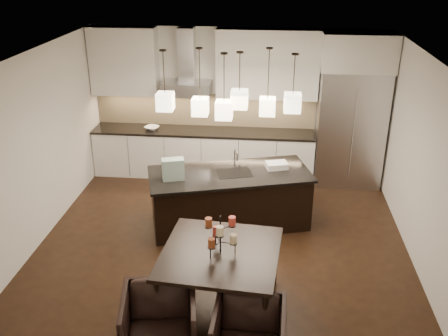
# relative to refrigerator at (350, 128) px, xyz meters

# --- Properties ---
(floor) EXTENTS (5.50, 5.50, 0.02)m
(floor) POSITION_rel_refrigerator_xyz_m (-2.10, -2.38, -1.08)
(floor) COLOR black
(floor) RESTS_ON ground
(ceiling) EXTENTS (5.50, 5.50, 0.02)m
(ceiling) POSITION_rel_refrigerator_xyz_m (-2.10, -2.38, 1.73)
(ceiling) COLOR white
(ceiling) RESTS_ON wall_back
(wall_back) EXTENTS (5.50, 0.02, 2.80)m
(wall_back) POSITION_rel_refrigerator_xyz_m (-2.10, 0.38, 0.32)
(wall_back) COLOR silver
(wall_back) RESTS_ON ground
(wall_front) EXTENTS (5.50, 0.02, 2.80)m
(wall_front) POSITION_rel_refrigerator_xyz_m (-2.10, -5.14, 0.32)
(wall_front) COLOR silver
(wall_front) RESTS_ON ground
(wall_left) EXTENTS (0.02, 5.50, 2.80)m
(wall_left) POSITION_rel_refrigerator_xyz_m (-4.86, -2.38, 0.32)
(wall_left) COLOR silver
(wall_left) RESTS_ON ground
(wall_right) EXTENTS (0.02, 5.50, 2.80)m
(wall_right) POSITION_rel_refrigerator_xyz_m (0.66, -2.38, 0.32)
(wall_right) COLOR silver
(wall_right) RESTS_ON ground
(refrigerator) EXTENTS (1.20, 0.72, 2.15)m
(refrigerator) POSITION_rel_refrigerator_xyz_m (0.00, 0.00, 0.00)
(refrigerator) COLOR #B7B7BA
(refrigerator) RESTS_ON floor
(fridge_panel) EXTENTS (1.26, 0.72, 0.65)m
(fridge_panel) POSITION_rel_refrigerator_xyz_m (0.00, 0.00, 1.40)
(fridge_panel) COLOR silver
(fridge_panel) RESTS_ON refrigerator
(lower_cabinets) EXTENTS (4.21, 0.62, 0.88)m
(lower_cabinets) POSITION_rel_refrigerator_xyz_m (-2.73, 0.05, -0.64)
(lower_cabinets) COLOR silver
(lower_cabinets) RESTS_ON floor
(countertop) EXTENTS (4.21, 0.66, 0.04)m
(countertop) POSITION_rel_refrigerator_xyz_m (-2.73, 0.05, -0.17)
(countertop) COLOR black
(countertop) RESTS_ON lower_cabinets
(backsplash) EXTENTS (4.21, 0.02, 0.63)m
(backsplash) POSITION_rel_refrigerator_xyz_m (-2.73, 0.35, 0.16)
(backsplash) COLOR tan
(backsplash) RESTS_ON countertop
(upper_cab_left) EXTENTS (1.25, 0.35, 1.25)m
(upper_cab_left) POSITION_rel_refrigerator_xyz_m (-4.20, 0.19, 1.10)
(upper_cab_left) COLOR silver
(upper_cab_left) RESTS_ON wall_back
(upper_cab_right) EXTENTS (1.85, 0.35, 1.25)m
(upper_cab_right) POSITION_rel_refrigerator_xyz_m (-1.55, 0.19, 1.10)
(upper_cab_right) COLOR silver
(upper_cab_right) RESTS_ON wall_back
(hood_canopy) EXTENTS (0.90, 0.52, 0.24)m
(hood_canopy) POSITION_rel_refrigerator_xyz_m (-3.03, 0.10, 0.65)
(hood_canopy) COLOR #B7B7BA
(hood_canopy) RESTS_ON wall_back
(hood_chimney) EXTENTS (0.30, 0.28, 0.96)m
(hood_chimney) POSITION_rel_refrigerator_xyz_m (-3.03, 0.21, 1.24)
(hood_chimney) COLOR #B7B7BA
(hood_chimney) RESTS_ON hood_canopy
(fruit_bowl) EXTENTS (0.33, 0.33, 0.06)m
(fruit_bowl) POSITION_rel_refrigerator_xyz_m (-3.70, 0.00, -0.12)
(fruit_bowl) COLOR silver
(fruit_bowl) RESTS_ON countertop
(island_body) EXTENTS (2.61, 1.61, 0.86)m
(island_body) POSITION_rel_refrigerator_xyz_m (-2.05, -1.79, -0.65)
(island_body) COLOR black
(island_body) RESTS_ON floor
(island_top) EXTENTS (2.70, 1.71, 0.04)m
(island_top) POSITION_rel_refrigerator_xyz_m (-2.05, -1.79, -0.20)
(island_top) COLOR black
(island_top) RESTS_ON island_body
(faucet) EXTENTS (0.16, 0.25, 0.37)m
(faucet) POSITION_rel_refrigerator_xyz_m (-1.98, -1.67, 0.00)
(faucet) COLOR silver
(faucet) RESTS_ON island_top
(tote_bag) EXTENTS (0.37, 0.26, 0.33)m
(tote_bag) POSITION_rel_refrigerator_xyz_m (-2.88, -2.10, -0.01)
(tote_bag) COLOR #1D4F3C
(tote_bag) RESTS_ON island_top
(food_container) EXTENTS (0.38, 0.32, 0.10)m
(food_container) POSITION_rel_refrigerator_xyz_m (-1.32, -1.53, -0.13)
(food_container) COLOR silver
(food_container) RESTS_ON island_top
(dining_table) EXTENTS (1.48, 1.48, 0.82)m
(dining_table) POSITION_rel_refrigerator_xyz_m (-1.97, -3.87, -0.66)
(dining_table) COLOR black
(dining_table) RESTS_ON floor
(candelabra) EXTENTS (0.43, 0.43, 0.48)m
(candelabra) POSITION_rel_refrigerator_xyz_m (-1.97, -3.87, -0.01)
(candelabra) COLOR black
(candelabra) RESTS_ON dining_table
(candle_a) EXTENTS (0.09, 0.09, 0.11)m
(candle_a) POSITION_rel_refrigerator_xyz_m (-1.82, -3.89, -0.06)
(candle_a) COLOR beige
(candle_a) RESTS_ON candelabra
(candle_b) EXTENTS (0.09, 0.09, 0.11)m
(candle_b) POSITION_rel_refrigerator_xyz_m (-2.04, -3.74, -0.06)
(candle_b) COLOR #D34032
(candle_b) RESTS_ON candelabra
(candle_c) EXTENTS (0.09, 0.09, 0.11)m
(candle_c) POSITION_rel_refrigerator_xyz_m (-2.06, -4.00, -0.06)
(candle_c) COLOR brown
(candle_c) RESTS_ON candelabra
(candle_d) EXTENTS (0.09, 0.09, 0.11)m
(candle_d) POSITION_rel_refrigerator_xyz_m (-1.84, -3.79, 0.12)
(candle_d) COLOR #D34032
(candle_d) RESTS_ON candelabra
(candle_e) EXTENTS (0.09, 0.09, 0.11)m
(candle_e) POSITION_rel_refrigerator_xyz_m (-2.11, -3.84, 0.12)
(candle_e) COLOR brown
(candle_e) RESTS_ON candelabra
(candle_f) EXTENTS (0.09, 0.09, 0.11)m
(candle_f) POSITION_rel_refrigerator_xyz_m (-1.96, -4.02, 0.12)
(candle_f) COLOR beige
(candle_f) RESTS_ON candelabra
(armchair_left) EXTENTS (0.93, 0.95, 0.74)m
(armchair_left) POSITION_rel_refrigerator_xyz_m (-2.56, -4.65, -0.70)
(armchair_left) COLOR black
(armchair_left) RESTS_ON floor
(armchair_right) EXTENTS (0.78, 0.80, 0.71)m
(armchair_right) POSITION_rel_refrigerator_xyz_m (-1.58, -4.73, -0.72)
(armchair_right) COLOR black
(armchair_right) RESTS_ON floor
(pendant_a) EXTENTS (0.24, 0.24, 0.26)m
(pendant_a) POSITION_rel_refrigerator_xyz_m (-2.99, -1.89, 0.97)
(pendant_a) COLOR beige
(pendant_a) RESTS_ON ceiling
(pendant_b) EXTENTS (0.24, 0.24, 0.26)m
(pendant_b) POSITION_rel_refrigerator_xyz_m (-2.51, -1.67, 0.84)
(pendant_b) COLOR beige
(pendant_b) RESTS_ON ceiling
(pendant_c) EXTENTS (0.24, 0.24, 0.26)m
(pendant_c) POSITION_rel_refrigerator_xyz_m (-1.91, -1.92, 1.05)
(pendant_c) COLOR beige
(pendant_c) RESTS_ON ceiling
(pendant_d) EXTENTS (0.24, 0.24, 0.26)m
(pendant_d) POSITION_rel_refrigerator_xyz_m (-1.50, -1.58, 0.85)
(pendant_d) COLOR beige
(pendant_d) RESTS_ON ceiling
(pendant_e) EXTENTS (0.24, 0.24, 0.26)m
(pendant_e) POSITION_rel_refrigerator_xyz_m (-1.15, -1.97, 1.03)
(pendant_e) COLOR beige
(pendant_e) RESTS_ON ceiling
(pendant_f) EXTENTS (0.24, 0.24, 0.26)m
(pendant_f) POSITION_rel_refrigerator_xyz_m (-2.12, -2.02, 0.91)
(pendant_f) COLOR beige
(pendant_f) RESTS_ON ceiling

